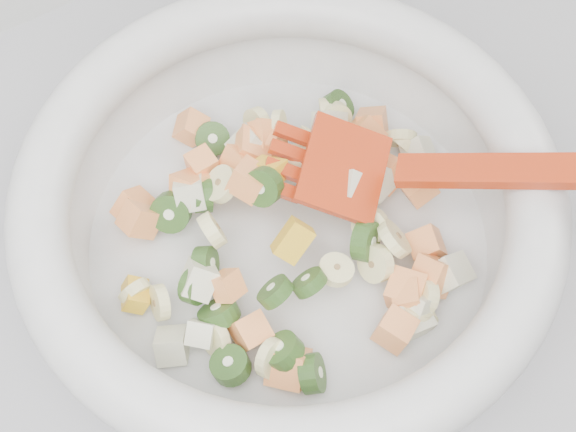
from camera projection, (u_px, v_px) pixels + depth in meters
counter at (305, 387)px, 0.98m from camera, size 2.00×0.60×0.90m
mixing_bowl at (289, 210)px, 0.52m from camera, size 0.40×0.36×0.14m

